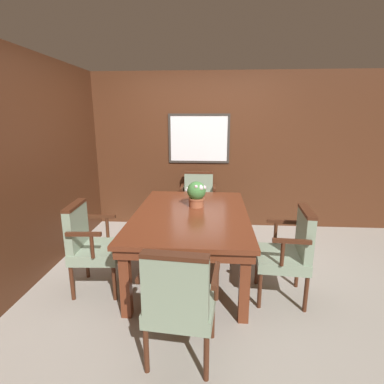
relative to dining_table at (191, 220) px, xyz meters
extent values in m
plane|color=#A39E93|center=(0.05, -0.07, -0.64)|extent=(14.00, 14.00, 0.00)
cube|color=#4C2816|center=(0.05, 1.64, 0.58)|extent=(7.20, 0.06, 2.45)
cube|color=white|center=(0.01, 1.60, 0.79)|extent=(0.90, 0.01, 0.70)
cube|color=#38332D|center=(0.01, 1.60, 1.16)|extent=(0.97, 0.02, 0.04)
cube|color=#38332D|center=(0.01, 1.60, 0.42)|extent=(0.97, 0.02, 0.04)
cube|color=#38332D|center=(-0.46, 1.60, 0.79)|extent=(0.03, 0.02, 0.70)
cube|color=#38332D|center=(0.47, 1.60, 0.79)|extent=(0.04, 0.02, 0.70)
cube|color=#4C2816|center=(-1.71, -0.07, 0.58)|extent=(0.06, 7.20, 2.45)
cube|color=maroon|center=(-0.53, -0.84, -0.30)|extent=(0.09, 0.09, 0.68)
cube|color=maroon|center=(0.53, -0.84, -0.30)|extent=(0.09, 0.09, 0.68)
cube|color=maroon|center=(-0.53, 0.84, -0.30)|extent=(0.09, 0.09, 0.68)
cube|color=maroon|center=(0.53, 0.84, -0.30)|extent=(0.09, 0.09, 0.68)
cube|color=maroon|center=(0.00, 0.00, 0.00)|extent=(1.20, 1.84, 0.09)
cube|color=maroon|center=(0.00, 0.00, 0.07)|extent=(1.26, 1.90, 0.04)
cylinder|color=#472314|center=(0.25, -1.07, -0.46)|extent=(0.04, 0.04, 0.36)
cylinder|color=#472314|center=(-0.17, -1.03, -0.46)|extent=(0.04, 0.04, 0.36)
cylinder|color=#472314|center=(0.21, -1.49, -0.46)|extent=(0.04, 0.04, 0.36)
cylinder|color=#472314|center=(-0.21, -1.45, -0.46)|extent=(0.04, 0.04, 0.36)
cube|color=gray|center=(0.02, -1.26, -0.22)|extent=(0.53, 0.52, 0.11)
cube|color=gray|center=(0.00, -1.46, 0.05)|extent=(0.45, 0.12, 0.43)
cube|color=#472314|center=(0.00, -1.46, 0.28)|extent=(0.45, 0.13, 0.03)
cylinder|color=#472314|center=(0.27, -1.25, -0.05)|extent=(0.04, 0.04, 0.24)
cube|color=#472314|center=(0.27, -1.32, 0.07)|extent=(0.07, 0.34, 0.04)
cylinder|color=#472314|center=(-0.23, -1.20, -0.05)|extent=(0.04, 0.04, 0.24)
cube|color=#472314|center=(-0.23, -1.27, 0.07)|extent=(0.07, 0.34, 0.04)
cylinder|color=#472314|center=(-0.20, 1.04, -0.46)|extent=(0.04, 0.04, 0.36)
cylinder|color=#472314|center=(0.23, 1.04, -0.46)|extent=(0.04, 0.04, 0.36)
cylinder|color=#472314|center=(-0.20, 1.46, -0.46)|extent=(0.04, 0.04, 0.36)
cylinder|color=#472314|center=(0.23, 1.46, -0.46)|extent=(0.04, 0.04, 0.36)
cube|color=gray|center=(0.02, 1.25, -0.22)|extent=(0.49, 0.48, 0.11)
cube|color=gray|center=(0.02, 1.45, 0.05)|extent=(0.45, 0.08, 0.43)
cube|color=#472314|center=(0.02, 1.45, 0.28)|extent=(0.45, 0.09, 0.03)
cylinder|color=#472314|center=(-0.24, 1.22, -0.05)|extent=(0.04, 0.04, 0.24)
cube|color=#472314|center=(-0.24, 1.29, 0.07)|extent=(0.04, 0.34, 0.04)
cylinder|color=#472314|center=(0.27, 1.22, -0.05)|extent=(0.04, 0.04, 0.24)
cube|color=#472314|center=(0.27, 1.29, 0.07)|extent=(0.04, 0.34, 0.04)
cylinder|color=#472314|center=(0.73, -0.21, -0.46)|extent=(0.04, 0.04, 0.36)
cylinder|color=#472314|center=(0.70, -0.64, -0.46)|extent=(0.04, 0.04, 0.36)
cylinder|color=#472314|center=(1.15, -0.25, -0.46)|extent=(0.04, 0.04, 0.36)
cylinder|color=#472314|center=(1.12, -0.67, -0.46)|extent=(0.04, 0.04, 0.36)
cube|color=gray|center=(0.92, -0.44, -0.22)|extent=(0.52, 0.52, 0.11)
cube|color=gray|center=(1.12, -0.46, 0.05)|extent=(0.11, 0.45, 0.43)
cube|color=#472314|center=(1.12, -0.46, 0.28)|extent=(0.12, 0.45, 0.03)
cylinder|color=#472314|center=(0.91, -0.19, -0.05)|extent=(0.04, 0.04, 0.24)
cube|color=#472314|center=(0.98, -0.19, 0.07)|extent=(0.34, 0.06, 0.04)
cylinder|color=#472314|center=(0.87, -0.69, -0.05)|extent=(0.04, 0.04, 0.24)
cube|color=#472314|center=(0.94, -0.70, 0.07)|extent=(0.34, 0.06, 0.04)
cylinder|color=#472314|center=(-0.72, -0.61, -0.46)|extent=(0.04, 0.04, 0.36)
cylinder|color=#472314|center=(-0.74, -0.18, -0.46)|extent=(0.04, 0.04, 0.36)
cylinder|color=#472314|center=(-1.13, -0.64, -0.46)|extent=(0.04, 0.04, 0.36)
cylinder|color=#472314|center=(-1.16, -0.21, -0.46)|extent=(0.04, 0.04, 0.36)
cube|color=gray|center=(-0.94, -0.41, -0.22)|extent=(0.51, 0.51, 0.11)
cube|color=gray|center=(-1.14, -0.42, 0.05)|extent=(0.11, 0.45, 0.43)
cube|color=#472314|center=(-1.14, -0.42, 0.28)|extent=(0.11, 0.45, 0.03)
cylinder|color=#472314|center=(-0.89, -0.66, -0.05)|extent=(0.04, 0.04, 0.24)
cube|color=#472314|center=(-0.96, -0.66, 0.07)|extent=(0.34, 0.06, 0.04)
cylinder|color=#472314|center=(-0.92, -0.16, -0.05)|extent=(0.04, 0.04, 0.24)
cube|color=#472314|center=(-0.99, -0.16, 0.07)|extent=(0.34, 0.06, 0.04)
cylinder|color=#9E5638|center=(0.04, 0.23, 0.14)|extent=(0.17, 0.17, 0.11)
cylinder|color=#9E5638|center=(0.04, 0.23, 0.18)|extent=(0.19, 0.19, 0.02)
sphere|color=#427F3D|center=(0.04, 0.23, 0.28)|extent=(0.22, 0.22, 0.22)
sphere|color=silver|center=(0.10, 0.16, 0.33)|extent=(0.05, 0.05, 0.05)
sphere|color=silver|center=(0.04, 0.15, 0.35)|extent=(0.04, 0.04, 0.04)
sphere|color=silver|center=(-0.06, 0.24, 0.29)|extent=(0.06, 0.06, 0.06)
sphere|color=silver|center=(0.12, 0.31, 0.28)|extent=(0.05, 0.05, 0.05)
sphere|color=silver|center=(0.14, 0.22, 0.33)|extent=(0.05, 0.05, 0.05)
sphere|color=silver|center=(0.10, 0.17, 0.35)|extent=(0.04, 0.04, 0.04)
sphere|color=silver|center=(-0.06, 0.23, 0.31)|extent=(0.04, 0.04, 0.04)
camera|label=1|loc=(0.23, -3.19, 1.14)|focal=28.00mm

